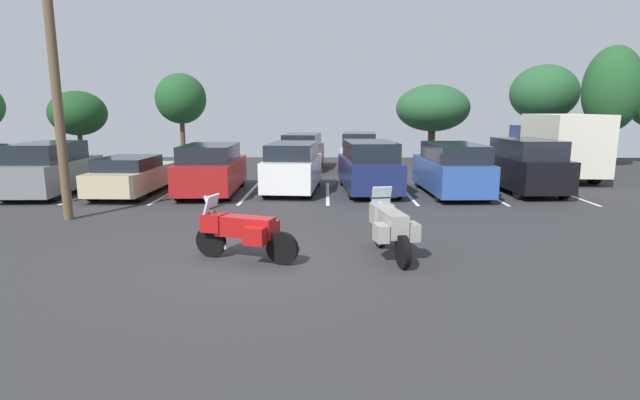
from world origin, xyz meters
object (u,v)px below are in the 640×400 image
at_px(car_far_silver, 359,151).
at_px(box_truck, 557,145).
at_px(car_blue, 452,169).
at_px(utility_pole, 54,68).
at_px(car_champagne, 133,175).
at_px(motorcycle_second, 390,226).
at_px(car_white, 293,167).
at_px(motorcycle_touring, 242,231).
at_px(car_black, 525,166).
at_px(car_red, 211,169).
at_px(car_grey, 51,169).
at_px(car_far_maroon, 303,151).
at_px(car_navy, 369,167).

bearing_deg(car_far_silver, box_truck, -19.98).
distance_m(car_blue, utility_pole, 13.14).
relative_size(car_champagne, utility_pole, 0.57).
relative_size(motorcycle_second, car_white, 0.50).
bearing_deg(motorcycle_touring, utility_pole, 146.67).
relative_size(car_black, utility_pole, 0.54).
bearing_deg(car_red, car_far_silver, 51.60).
bearing_deg(car_grey, motorcycle_second, -33.14).
distance_m(car_red, utility_pole, 6.31).
height_order(car_white, car_blue, car_blue).
bearing_deg(car_red, car_grey, -177.88).
relative_size(car_red, car_blue, 1.01).
xyz_separation_m(motorcycle_touring, car_far_maroon, (0.50, 15.46, 0.30)).
bearing_deg(car_red, car_white, 8.84).
distance_m(motorcycle_touring, car_champagne, 9.58).
distance_m(car_white, car_far_silver, 7.69).
distance_m(car_red, box_truck, 15.36).
xyz_separation_m(car_grey, car_far_silver, (11.88, 7.77, -0.02)).
bearing_deg(car_blue, box_truck, 37.49).
distance_m(car_champagne, utility_pole, 5.47).
bearing_deg(car_grey, car_far_maroon, 40.36).
bearing_deg(utility_pole, car_blue, 19.72).
bearing_deg(car_blue, car_black, 10.51).
relative_size(car_red, car_far_silver, 0.96).
height_order(car_blue, car_far_silver, car_far_silver).
distance_m(car_champagne, car_red, 2.89).
distance_m(car_grey, car_white, 8.92).
xyz_separation_m(motorcycle_second, car_red, (-5.64, 7.75, 0.25)).
relative_size(car_black, car_far_maroon, 0.95).
relative_size(car_grey, car_far_maroon, 1.03).
relative_size(car_champagne, car_blue, 1.01).
xyz_separation_m(car_red, utility_pole, (-3.12, -4.39, 3.29)).
bearing_deg(car_champagne, car_white, 6.37).
bearing_deg(car_black, car_navy, -179.75).
distance_m(car_grey, car_black, 17.64).
distance_m(car_grey, box_truck, 21.11).
distance_m(car_champagne, car_white, 5.91).
height_order(car_red, car_navy, car_navy).
relative_size(motorcycle_touring, car_white, 0.52).
distance_m(motorcycle_second, car_blue, 8.31).
relative_size(motorcycle_second, car_far_silver, 0.45).
distance_m(car_navy, box_truck, 9.70).
xyz_separation_m(car_white, utility_pole, (-6.12, -4.86, 3.26)).
relative_size(car_grey, car_red, 1.02).
bearing_deg(car_champagne, car_blue, 0.46).
relative_size(car_red, car_white, 1.06).
xyz_separation_m(car_red, box_truck, (14.70, 4.38, 0.61)).
height_order(motorcycle_touring, car_red, car_red).
distance_m(car_navy, car_black, 5.86).
bearing_deg(car_blue, car_navy, 170.42).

